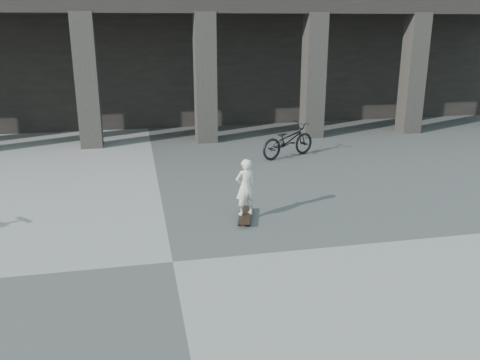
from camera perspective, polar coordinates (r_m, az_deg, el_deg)
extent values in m
plane|color=#4C4C4A|center=(8.35, -7.56, -9.10)|extent=(90.00, 90.00, 0.00)
cube|color=black|center=(21.49, -11.03, 15.15)|extent=(28.00, 6.00, 6.00)
cube|color=black|center=(17.09, -10.91, 18.71)|extent=(28.00, 2.80, 0.50)
cube|color=#2F2C27|center=(16.12, -16.81, 10.55)|extent=(0.65, 0.65, 4.00)
cube|color=#2F2C27|center=(16.23, -3.93, 11.27)|extent=(0.65, 0.65, 4.00)
cube|color=#2F2C27|center=(17.09, 8.25, 11.44)|extent=(0.65, 0.65, 4.00)
cube|color=#2F2C27|center=(18.61, 18.85, 11.18)|extent=(0.65, 0.65, 4.00)
cube|color=black|center=(9.96, 0.59, -3.92)|extent=(0.49, 1.03, 0.02)
cube|color=#B2B2B7|center=(10.30, 0.70, -3.44)|extent=(0.21, 0.11, 0.03)
cube|color=#B2B2B7|center=(9.65, 0.48, -4.90)|extent=(0.21, 0.11, 0.03)
cylinder|color=black|center=(10.31, 0.12, -3.48)|extent=(0.05, 0.08, 0.07)
cylinder|color=black|center=(10.30, 1.28, -3.50)|extent=(0.05, 0.08, 0.07)
cylinder|color=black|center=(9.66, -0.14, -4.95)|extent=(0.05, 0.08, 0.07)
cylinder|color=black|center=(9.65, 1.10, -4.98)|extent=(0.05, 0.08, 0.07)
imported|color=silver|center=(9.77, 0.60, -0.80)|extent=(0.46, 0.36, 1.12)
imported|color=black|center=(14.52, 5.41, 4.45)|extent=(1.94, 1.36, 0.97)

